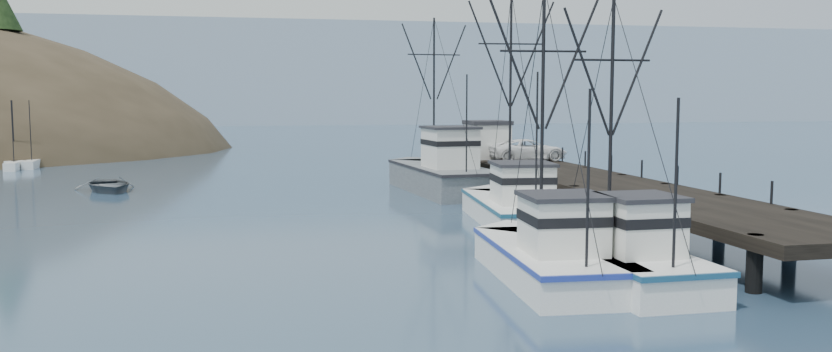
{
  "coord_description": "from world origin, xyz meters",
  "views": [
    {
      "loc": [
        -5.67,
        -27.82,
        6.69
      ],
      "look_at": [
        3.43,
        12.93,
        2.5
      ],
      "focal_mm": 35.0,
      "sensor_mm": 36.0,
      "label": 1
    }
  ],
  "objects": [
    {
      "name": "work_vessel",
      "position": [
        8.14,
        26.3,
        1.23
      ],
      "size": [
        5.27,
        14.69,
        12.39
      ],
      "color": "slate",
      "rests_on": "ground"
    },
    {
      "name": "trawler_near",
      "position": [
        7.76,
        -1.39,
        0.82
      ],
      "size": [
        3.4,
        10.2,
        10.53
      ],
      "color": "white",
      "rests_on": "ground"
    },
    {
      "name": "distant_ridge_far",
      "position": [
        -40.0,
        185.0,
        0.0
      ],
      "size": [
        180.0,
        25.0,
        18.0
      ],
      "primitive_type": "cube",
      "color": "silver",
      "rests_on": "ground"
    },
    {
      "name": "trawler_mid",
      "position": [
        5.41,
        -0.43,
        0.82
      ],
      "size": [
        4.37,
        11.1,
        10.99
      ],
      "color": "white",
      "rests_on": "ground"
    },
    {
      "name": "ground",
      "position": [
        0.0,
        0.0,
        0.0
      ],
      "size": [
        400.0,
        400.0,
        0.0
      ],
      "primitive_type": "plane",
      "color": "navy",
      "rests_on": "ground"
    },
    {
      "name": "pier",
      "position": [
        14.0,
        16.0,
        1.69
      ],
      "size": [
        6.0,
        44.0,
        2.0
      ],
      "color": "black",
      "rests_on": "ground"
    },
    {
      "name": "distant_ridge",
      "position": [
        10.0,
        170.0,
        0.0
      ],
      "size": [
        360.0,
        40.0,
        26.0
      ],
      "primitive_type": "cube",
      "color": "#9EB2C6",
      "rests_on": "ground"
    },
    {
      "name": "trawler_far",
      "position": [
        8.63,
        12.42,
        0.82
      ],
      "size": [
        5.04,
        12.38,
        12.45
      ],
      "color": "white",
      "rests_on": "ground"
    },
    {
      "name": "motorboat",
      "position": [
        -14.38,
        31.63,
        0.0
      ],
      "size": [
        5.54,
        6.64,
        1.18
      ],
      "primitive_type": "imported",
      "rotation": [
        0.0,
        0.0,
        0.29
      ],
      "color": "#54595D",
      "rests_on": "ground"
    },
    {
      "name": "pickup_truck",
      "position": [
        14.78,
        26.83,
        2.77
      ],
      "size": [
        5.54,
        2.6,
        1.53
      ],
      "primitive_type": "imported",
      "rotation": [
        0.0,
        0.0,
        1.56
      ],
      "color": "white",
      "rests_on": "pier"
    },
    {
      "name": "pier_shed",
      "position": [
        12.5,
        29.37,
        3.42
      ],
      "size": [
        3.0,
        3.2,
        2.8
      ],
      "color": "silver",
      "rests_on": "pier"
    }
  ]
}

